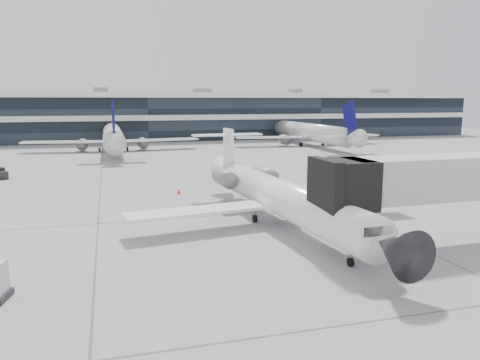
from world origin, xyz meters
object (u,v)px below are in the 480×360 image
object	(u,v)px
regional_jet	(278,195)
baggage_tug	(355,241)
ramp_worker	(410,251)
jet_bridge	(464,177)

from	to	relation	value
regional_jet	baggage_tug	size ratio (longest dim) A/B	13.43
ramp_worker	baggage_tug	size ratio (longest dim) A/B	0.83
regional_jet	baggage_tug	bearing A→B (deg)	-75.36
baggage_tug	ramp_worker	bearing A→B (deg)	-64.09
jet_bridge	ramp_worker	world-z (taller)	jet_bridge
regional_jet	ramp_worker	distance (m)	11.58
regional_jet	baggage_tug	world-z (taller)	regional_jet
jet_bridge	baggage_tug	bearing A→B (deg)	175.66
regional_jet	jet_bridge	xyz separation A→B (m)	(10.06, -7.69, 2.15)
regional_jet	jet_bridge	world-z (taller)	regional_jet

